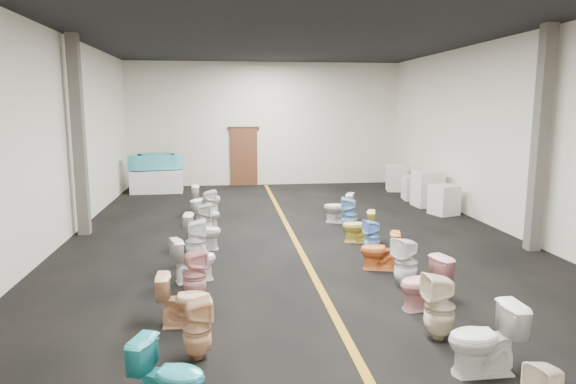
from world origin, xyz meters
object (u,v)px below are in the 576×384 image
Objects in this scene: bathtub at (156,161)px; toilet_right_3 at (424,283)px; toilet_left_1 at (197,329)px; toilet_left_10 at (207,199)px; toilet_left_5 at (196,242)px; toilet_right_4 at (406,263)px; toilet_right_6 at (372,237)px; appliance_crate_a at (444,200)px; toilet_left_2 at (184,300)px; toilet_left_7 at (204,220)px; toilet_right_7 at (358,226)px; display_table at (157,181)px; toilet_left_0 at (170,376)px; toilet_left_6 at (203,231)px; appliance_crate_b at (427,189)px; toilet_right_9 at (338,208)px; appliance_crate_c at (414,188)px; toilet_left_9 at (209,205)px; toilet_left_3 at (195,275)px; toilet_right_5 at (380,250)px; toilet_left_8 at (207,214)px; toilet_right_8 at (350,215)px; toilet_left_4 at (194,259)px; toilet_right_2 at (439,307)px; appliance_crate_d at (396,178)px.

bathtub is 2.39× the size of toilet_right_3.
toilet_left_1 is 0.95× the size of toilet_left_10.
toilet_left_1 is 0.88× the size of toilet_left_5.
toilet_right_4 is 1.19× the size of toilet_right_6.
toilet_left_2 is (-6.48, -6.41, -0.04)m from appliance_crate_a.
bathtub reaches higher than toilet_left_7.
toilet_left_10 reaches higher than toilet_right_7.
display_table is at bearing -176.43° from toilet_right_4.
toilet_right_3 is at bearing -37.34° from toilet_left_0.
toilet_left_6 is at bearing -178.71° from toilet_left_10.
toilet_left_5 is 1.10× the size of toilet_right_3.
appliance_crate_b is at bearing -34.83° from bathtub.
bathtub is 7.40m from toilet_right_9.
appliance_crate_a is at bearing -66.38° from toilet_left_5.
toilet_left_7 reaches higher than appliance_crate_c.
toilet_left_9 reaches higher than toilet_right_6.
appliance_crate_b is 6.43m from toilet_left_10.
toilet_left_1 is 1.86m from toilet_left_3.
toilet_right_4 is (3.37, -2.69, 0.04)m from toilet_left_6.
display_table is 10.38m from toilet_right_5.
appliance_crate_c is 7.05m from toilet_left_8.
toilet_left_0 is 0.88× the size of toilet_right_8.
bathtub reaches higher than toilet_left_9.
toilet_left_9 is 5.50m from toilet_right_5.
appliance_crate_c is at bearing -78.68° from toilet_left_10.
appliance_crate_c is 0.99× the size of toilet_left_4.
display_table reaches higher than toilet_left_4.
toilet_right_8 is (3.45, 4.79, 0.05)m from toilet_left_2.
toilet_right_3 is (0.19, 0.97, -0.05)m from toilet_right_2.
appliance_crate_b is 5.53m from toilet_right_6.
toilet_right_3 is at bearing -106.66° from appliance_crate_d.
bathtub is at bearing 6.58° from toilet_left_9.
toilet_left_10 is 1.10× the size of toilet_right_5.
bathtub is 2.41× the size of toilet_left_6.
appliance_crate_d reaches higher than appliance_crate_a.
toilet_left_1 is (-6.26, -7.37, -0.03)m from appliance_crate_a.
toilet_left_8 is 0.98× the size of toilet_right_5.
appliance_crate_c is 0.96× the size of toilet_left_10.
display_table is at bearing 20.19° from toilet_left_7.
toilet_left_5 is at bearing 162.00° from toilet_left_9.
toilet_left_9 reaches higher than toilet_left_1.
toilet_left_10 is at bearing -155.41° from appliance_crate_d.
display_table is 8.57m from appliance_crate_c.
toilet_right_8 reaches higher than toilet_right_3.
bathtub is 9.47m from appliance_crate_a.
appliance_crate_b is at bearing -61.96° from toilet_left_3.
appliance_crate_d is 1.30× the size of toilet_left_8.
bathtub is at bearing -169.21° from toilet_right_3.
toilet_right_8 is at bearing -84.44° from toilet_left_7.
appliance_crate_d is 11.43m from toilet_left_3.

